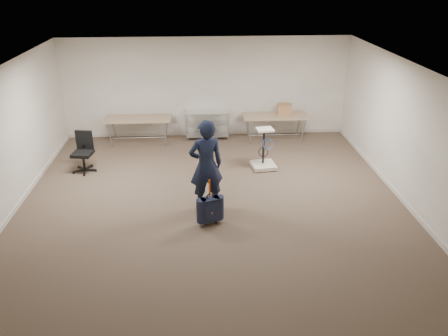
{
  "coord_description": "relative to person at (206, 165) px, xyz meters",
  "views": [
    {
      "loc": [
        -0.25,
        -7.59,
        4.53
      ],
      "look_at": [
        0.24,
        0.3,
        0.85
      ],
      "focal_mm": 35.0,
      "sensor_mm": 36.0,
      "label": 1
    }
  ],
  "objects": [
    {
      "name": "office_chair",
      "position": [
        -2.9,
        1.95,
        -0.65
      ],
      "size": [
        0.58,
        0.58,
        0.96
      ],
      "color": "black",
      "rests_on": "ground"
    },
    {
      "name": "equipment_cart",
      "position": [
        1.44,
        1.82,
        -0.67
      ],
      "size": [
        0.63,
        0.63,
        1.02
      ],
      "color": "#EFE6CE",
      "rests_on": "ground"
    },
    {
      "name": "folding_table_right",
      "position": [
        2.02,
        3.7,
        -0.26
      ],
      "size": [
        1.8,
        0.75,
        0.73
      ],
      "color": "tan",
      "rests_on": "ground"
    },
    {
      "name": "wire_shelf",
      "position": [
        0.12,
        3.95,
        -0.5
      ],
      "size": [
        1.22,
        0.47,
        0.8
      ],
      "color": "silver",
      "rests_on": "ground"
    },
    {
      "name": "cardboard_box",
      "position": [
        2.28,
        3.78,
        -0.07
      ],
      "size": [
        0.42,
        0.34,
        0.29
      ],
      "primitive_type": "cube",
      "rotation": [
        0.0,
        0.0,
        -0.13
      ],
      "color": "olive",
      "rests_on": "folding_table_right"
    },
    {
      "name": "room_shell",
      "position": [
        0.12,
        1.13,
        -0.89
      ],
      "size": [
        8.0,
        9.0,
        9.0
      ],
      "color": "white",
      "rests_on": "ground"
    },
    {
      "name": "ground",
      "position": [
        0.12,
        -0.25,
        -0.94
      ],
      "size": [
        9.0,
        9.0,
        0.0
      ],
      "primitive_type": "plane",
      "color": "#483B2B",
      "rests_on": "ground"
    },
    {
      "name": "folding_table_left",
      "position": [
        -1.78,
        3.7,
        -0.26
      ],
      "size": [
        1.8,
        0.75,
        0.73
      ],
      "color": "tan",
      "rests_on": "ground"
    },
    {
      "name": "suitcase",
      "position": [
        0.05,
        -0.67,
        -0.62
      ],
      "size": [
        0.39,
        0.3,
        0.95
      ],
      "color": "black",
      "rests_on": "ground"
    },
    {
      "name": "person",
      "position": [
        0.0,
        0.0,
        0.0
      ],
      "size": [
        0.77,
        0.6,
        1.88
      ],
      "primitive_type": "imported",
      "rotation": [
        0.0,
        0.0,
        3.38
      ],
      "color": "black",
      "rests_on": "ground"
    }
  ]
}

